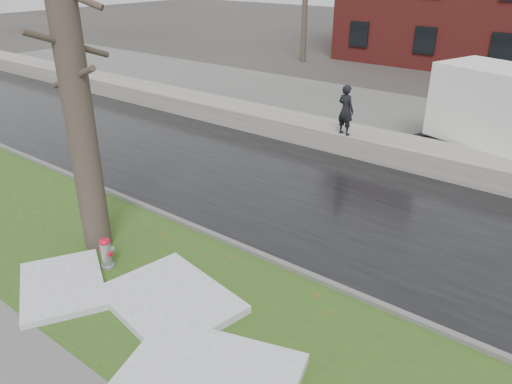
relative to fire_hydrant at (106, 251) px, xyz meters
The scene contains 14 objects.
ground 2.36m from the fire_hydrant, 37.83° to the left, with size 120.00×120.00×0.00m, color #47423D.
verge 1.89m from the fire_hydrant, ahead, with size 60.00×4.50×0.04m, color #254717.
road 6.21m from the fire_hydrant, 72.83° to the left, with size 60.00×7.00×0.03m, color black.
parking_lot 14.54m from the fire_hydrant, 82.77° to the left, with size 60.00×9.00×0.03m, color slate.
curb 3.06m from the fire_hydrant, 52.92° to the left, with size 60.00×0.15×0.14m, color slate.
snowbank 10.28m from the fire_hydrant, 79.75° to the left, with size 60.00×1.60×0.75m, color #A6A098.
bg_tree_left 25.70m from the fire_hydrant, 113.47° to the left, with size 1.40×1.62×6.50m.
bg_tree_center 27.89m from the fire_hydrant, 98.65° to the left, with size 1.40×1.62×6.50m.
fire_hydrant is the anchor object (origin of this frame).
tree 3.67m from the fire_hydrant, 154.67° to the left, with size 1.61×1.93×7.77m.
worker 9.61m from the fire_hydrant, 86.48° to the left, with size 0.63×0.41×1.72m, color black.
snow_patch_near 2.07m from the fire_hydrant, ahead, with size 2.60×2.00×0.16m, color white.
snow_patch_far 1.13m from the fire_hydrant, 94.38° to the right, with size 2.20×1.60×0.14m, color white.
snow_patch_side 4.15m from the fire_hydrant, 13.71° to the right, with size 2.80×1.80×0.18m, color white.
Camera 1 is at (6.51, -6.74, 6.25)m, focal length 35.00 mm.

